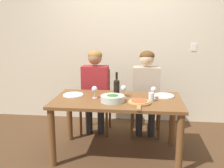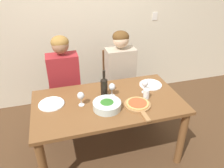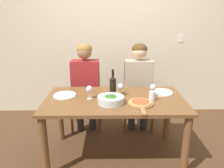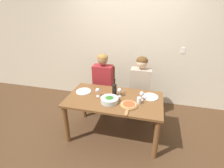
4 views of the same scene
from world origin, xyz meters
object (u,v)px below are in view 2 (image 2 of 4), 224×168
(chair_right, at_px, (118,80))
(wine_bottle, at_px, (104,87))
(wine_glass_right, at_px, (145,84))
(person_man, at_px, (121,68))
(wine_glass_centre, at_px, (112,87))
(person_woman, at_px, (64,75))
(pizza_on_board, at_px, (138,105))
(water_tumbler, at_px, (146,94))
(dinner_plate_right, at_px, (151,84))
(chair_left, at_px, (65,88))
(broccoli_bowl, at_px, (107,105))
(wine_glass_left, at_px, (81,96))
(dinner_plate_left, at_px, (51,104))

(chair_right, distance_m, wine_bottle, 0.85)
(chair_right, xyz_separation_m, wine_glass_right, (0.08, -0.72, 0.32))
(person_man, xyz_separation_m, wine_glass_centre, (-0.29, -0.58, 0.07))
(chair_right, height_order, wine_glass_centre, chair_right)
(wine_glass_right, bearing_deg, person_woman, 143.56)
(person_man, distance_m, pizza_on_board, 0.84)
(water_tumbler, bearing_deg, chair_right, 93.34)
(dinner_plate_right, relative_size, wine_glass_centre, 1.72)
(chair_left, bearing_deg, person_man, -8.45)
(chair_left, height_order, person_man, person_man)
(wine_glass_centre, bearing_deg, pizza_on_board, -52.25)
(chair_left, height_order, water_tumbler, chair_left)
(dinner_plate_right, height_order, water_tumbler, water_tumbler)
(chair_left, xyz_separation_m, wine_glass_centre, (0.46, -0.69, 0.32))
(wine_glass_right, height_order, wine_glass_centre, same)
(wine_bottle, bearing_deg, chair_right, 61.55)
(dinner_plate_right, bearing_deg, wine_glass_right, -136.75)
(wine_glass_centre, xyz_separation_m, water_tumbler, (0.33, -0.14, -0.05))
(broccoli_bowl, distance_m, wine_glass_left, 0.27)
(wine_bottle, relative_size, broccoli_bowl, 1.12)
(person_woman, height_order, pizza_on_board, person_woman)
(person_man, bearing_deg, pizza_on_board, -96.13)
(person_woman, relative_size, broccoli_bowl, 4.48)
(dinner_plate_right, height_order, wine_glass_left, wine_glass_left)
(wine_glass_right, relative_size, water_tumbler, 1.45)
(dinner_plate_left, relative_size, wine_glass_centre, 1.72)
(chair_left, bearing_deg, chair_right, 0.00)
(wine_bottle, bearing_deg, person_man, 57.13)
(chair_left, distance_m, dinner_plate_right, 1.14)
(chair_left, bearing_deg, broccoli_bowl, -68.83)
(chair_right, distance_m, dinner_plate_right, 0.66)
(wine_glass_right, distance_m, wine_glass_centre, 0.36)
(wine_bottle, relative_size, dinner_plate_right, 1.20)
(chair_right, xyz_separation_m, water_tumbler, (0.05, -0.83, 0.26))
(wine_glass_right, relative_size, wine_glass_centre, 1.00)
(chair_right, xyz_separation_m, person_woman, (-0.74, -0.11, 0.24))
(person_woman, distance_m, broccoli_bowl, 0.86)
(wine_glass_right, bearing_deg, wine_glass_left, -175.59)
(chair_left, distance_m, chair_right, 0.74)
(broccoli_bowl, height_order, dinner_plate_left, broccoli_bowl)
(chair_left, relative_size, wine_glass_right, 6.19)
(chair_left, relative_size, pizza_on_board, 2.30)
(chair_right, bearing_deg, person_woman, -171.55)
(person_man, distance_m, dinner_plate_left, 1.08)
(water_tumbler, bearing_deg, person_woman, 137.82)
(person_man, height_order, wine_glass_centre, person_man)
(chair_right, xyz_separation_m, pizza_on_board, (-0.09, -0.94, 0.23))
(chair_left, relative_size, person_woman, 0.75)
(person_woman, height_order, person_man, same)
(person_man, distance_m, wine_glass_right, 0.62)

